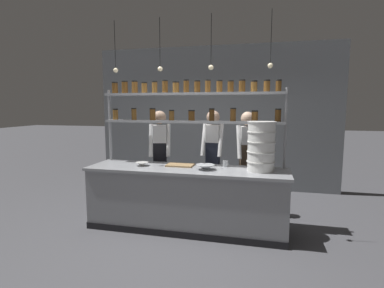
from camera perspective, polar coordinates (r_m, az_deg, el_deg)
ground_plane at (r=4.68m, az=-1.08°, el=-15.67°), size 40.00×40.00×0.00m
back_wall at (r=6.71m, az=4.22°, el=4.99°), size 5.35×0.12×3.12m
prep_counter at (r=4.52m, az=-1.10°, el=-10.30°), size 2.95×0.76×0.92m
spice_shelf_unit at (r=4.63m, az=-0.24°, el=6.95°), size 2.83×0.28×2.22m
chef_left at (r=5.13m, az=-6.11°, el=-1.85°), size 0.42×0.35×1.74m
chef_center at (r=5.13m, az=3.97°, el=-1.78°), size 0.37×0.31×1.75m
chef_right at (r=5.04m, az=10.39°, el=-2.20°), size 0.41×0.34×1.73m
container_stack at (r=4.26m, az=13.03°, el=-0.42°), size 0.40×0.40×0.69m
cutting_board at (r=4.55m, az=-2.27°, el=-4.03°), size 0.40×0.26×0.02m
prep_bowl_near_left at (r=4.28m, az=2.54°, el=-4.44°), size 0.27×0.27×0.07m
prep_bowl_center_front at (r=4.62m, az=-9.52°, el=-3.79°), size 0.20×0.20×0.05m
serving_cup_front at (r=4.51m, az=6.40°, el=-3.73°), size 0.08×0.08×0.09m
pendant_light_row at (r=4.34m, az=-1.04°, el=14.79°), size 2.30×0.07×0.75m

